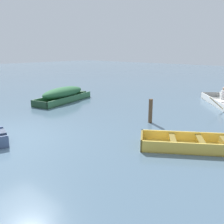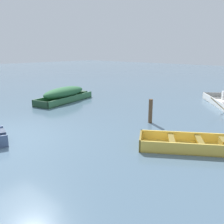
# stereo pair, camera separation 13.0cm
# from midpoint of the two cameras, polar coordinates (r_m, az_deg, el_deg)

# --- Properties ---
(ground_plane) EXTENTS (80.00, 80.00, 0.00)m
(ground_plane) POSITION_cam_midpoint_polar(r_m,az_deg,el_deg) (8.30, -23.18, -5.82)
(ground_plane) COLOR slate
(skiff_green_near_moored) EXTENTS (1.80, 3.64, 0.75)m
(skiff_green_near_moored) POSITION_cam_midpoint_polar(r_m,az_deg,el_deg) (13.31, -10.51, 4.18)
(skiff_green_near_moored) COLOR #387047
(skiff_green_near_moored) RESTS_ON ground
(skiff_yellow_mid_moored) EXTENTS (2.64, 2.23, 0.32)m
(skiff_yellow_mid_moored) POSITION_cam_midpoint_polar(r_m,az_deg,el_deg) (7.28, 17.86, -7.13)
(skiff_yellow_mid_moored) COLOR #E5BC47
(skiff_yellow_mid_moored) RESTS_ON ground
(mooring_post) EXTENTS (0.15, 0.15, 0.89)m
(mooring_post) POSITION_cam_midpoint_polar(r_m,az_deg,el_deg) (9.36, 9.18, 0.23)
(mooring_post) COLOR brown
(mooring_post) RESTS_ON ground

